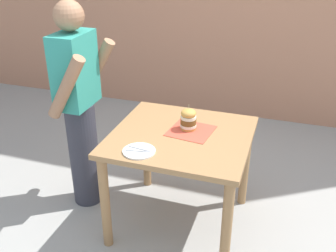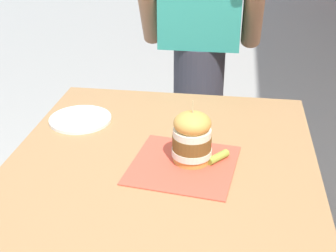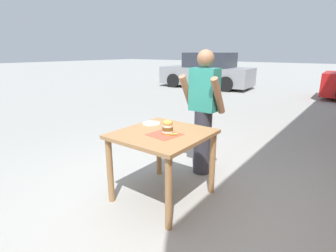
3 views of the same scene
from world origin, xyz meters
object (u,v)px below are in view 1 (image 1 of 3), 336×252
(pickle_spear, at_px, (190,123))
(diner_across_table, at_px, (79,106))
(patio_table, at_px, (181,150))
(sandwich, at_px, (188,119))
(side_plate_with_forks, at_px, (139,151))

(pickle_spear, height_order, diner_across_table, diner_across_table)
(patio_table, height_order, sandwich, sandwich)
(sandwich, height_order, side_plate_with_forks, sandwich)
(side_plate_with_forks, xyz_separation_m, diner_across_table, (0.37, 0.65, 0.08))
(sandwich, height_order, diner_across_table, diner_across_table)
(pickle_spear, relative_size, side_plate_with_forks, 0.36)
(pickle_spear, height_order, side_plate_with_forks, pickle_spear)
(pickle_spear, distance_m, side_plate_with_forks, 0.54)
(patio_table, bearing_deg, side_plate_with_forks, 149.66)
(patio_table, distance_m, diner_across_table, 0.87)
(sandwich, relative_size, side_plate_with_forks, 0.89)
(diner_across_table, bearing_deg, sandwich, -86.49)
(patio_table, xyz_separation_m, pickle_spear, (0.17, -0.02, 0.15))
(patio_table, bearing_deg, pickle_spear, -5.88)
(sandwich, bearing_deg, pickle_spear, 6.70)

